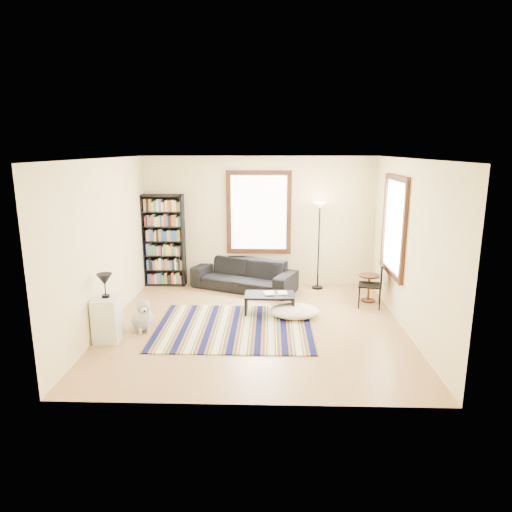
{
  "coord_description": "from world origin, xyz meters",
  "views": [
    {
      "loc": [
        0.24,
        -7.34,
        2.96
      ],
      "look_at": [
        0.0,
        0.5,
        1.1
      ],
      "focal_mm": 32.0,
      "sensor_mm": 36.0,
      "label": 1
    }
  ],
  "objects_px": {
    "folding_chair": "(370,285)",
    "white_cabinet": "(108,319)",
    "floor_lamp": "(319,246)",
    "floor_cushion": "(295,311)",
    "sofa": "(244,275)",
    "coffee_table": "(269,303)",
    "side_table": "(369,288)",
    "dog": "(142,314)",
    "bookshelf": "(164,241)"
  },
  "relations": [
    {
      "from": "side_table",
      "to": "dog",
      "type": "relative_size",
      "value": 0.95
    },
    {
      "from": "coffee_table",
      "to": "floor_cushion",
      "type": "bearing_deg",
      "value": -24.37
    },
    {
      "from": "coffee_table",
      "to": "white_cabinet",
      "type": "xyz_separation_m",
      "value": [
        -2.54,
        -1.28,
        0.17
      ]
    },
    {
      "from": "folding_chair",
      "to": "white_cabinet",
      "type": "xyz_separation_m",
      "value": [
        -4.45,
        -1.67,
        -0.08
      ]
    },
    {
      "from": "side_table",
      "to": "white_cabinet",
      "type": "relative_size",
      "value": 0.77
    },
    {
      "from": "coffee_table",
      "to": "dog",
      "type": "relative_size",
      "value": 1.58
    },
    {
      "from": "folding_chair",
      "to": "floor_lamp",
      "type": "bearing_deg",
      "value": 139.79
    },
    {
      "from": "bookshelf",
      "to": "floor_lamp",
      "type": "bearing_deg",
      "value": -2.91
    },
    {
      "from": "bookshelf",
      "to": "floor_lamp",
      "type": "xyz_separation_m",
      "value": [
        3.35,
        -0.17,
        -0.07
      ]
    },
    {
      "from": "bookshelf",
      "to": "folding_chair",
      "type": "height_order",
      "value": "bookshelf"
    },
    {
      "from": "coffee_table",
      "to": "dog",
      "type": "distance_m",
      "value": 2.29
    },
    {
      "from": "side_table",
      "to": "floor_lamp",
      "type": "bearing_deg",
      "value": 138.04
    },
    {
      "from": "floor_cushion",
      "to": "sofa",
      "type": "bearing_deg",
      "value": 121.28
    },
    {
      "from": "bookshelf",
      "to": "folding_chair",
      "type": "relative_size",
      "value": 2.33
    },
    {
      "from": "sofa",
      "to": "white_cabinet",
      "type": "xyz_separation_m",
      "value": [
        -1.99,
        -2.72,
        0.03
      ]
    },
    {
      "from": "coffee_table",
      "to": "side_table",
      "type": "distance_m",
      "value": 2.09
    },
    {
      "from": "sofa",
      "to": "folding_chair",
      "type": "xyz_separation_m",
      "value": [
        2.46,
        -1.05,
        0.11
      ]
    },
    {
      "from": "side_table",
      "to": "folding_chair",
      "type": "xyz_separation_m",
      "value": [
        -0.05,
        -0.32,
        0.16
      ]
    },
    {
      "from": "floor_cushion",
      "to": "white_cabinet",
      "type": "bearing_deg",
      "value": -160.31
    },
    {
      "from": "floor_cushion",
      "to": "folding_chair",
      "type": "height_order",
      "value": "folding_chair"
    },
    {
      "from": "white_cabinet",
      "to": "floor_lamp",
      "type": "bearing_deg",
      "value": 34.19
    },
    {
      "from": "floor_lamp",
      "to": "side_table",
      "type": "height_order",
      "value": "floor_lamp"
    },
    {
      "from": "bookshelf",
      "to": "dog",
      "type": "distance_m",
      "value": 2.69
    },
    {
      "from": "folding_chair",
      "to": "white_cabinet",
      "type": "relative_size",
      "value": 1.23
    },
    {
      "from": "side_table",
      "to": "folding_chair",
      "type": "bearing_deg",
      "value": -98.79
    },
    {
      "from": "floor_lamp",
      "to": "side_table",
      "type": "distance_m",
      "value": 1.4
    },
    {
      "from": "floor_cushion",
      "to": "folding_chair",
      "type": "relative_size",
      "value": 1.04
    },
    {
      "from": "coffee_table",
      "to": "floor_cushion",
      "type": "relative_size",
      "value": 1.01
    },
    {
      "from": "side_table",
      "to": "dog",
      "type": "distance_m",
      "value": 4.37
    },
    {
      "from": "floor_lamp",
      "to": "folding_chair",
      "type": "bearing_deg",
      "value": -52.91
    },
    {
      "from": "floor_cushion",
      "to": "side_table",
      "type": "xyz_separation_m",
      "value": [
        1.5,
        0.92,
        0.16
      ]
    },
    {
      "from": "dog",
      "to": "folding_chair",
      "type": "bearing_deg",
      "value": -5.55
    },
    {
      "from": "white_cabinet",
      "to": "sofa",
      "type": "bearing_deg",
      "value": 49.72
    },
    {
      "from": "coffee_table",
      "to": "floor_lamp",
      "type": "bearing_deg",
      "value": 56.16
    },
    {
      "from": "coffee_table",
      "to": "dog",
      "type": "xyz_separation_m",
      "value": [
        -2.11,
        -0.87,
        0.1
      ]
    },
    {
      "from": "dog",
      "to": "floor_lamp",
      "type": "bearing_deg",
      "value": 14.47
    },
    {
      "from": "bookshelf",
      "to": "side_table",
      "type": "height_order",
      "value": "bookshelf"
    },
    {
      "from": "bookshelf",
      "to": "dog",
      "type": "relative_size",
      "value": 3.51
    },
    {
      "from": "floor_cushion",
      "to": "folding_chair",
      "type": "xyz_separation_m",
      "value": [
        1.45,
        0.6,
        0.32
      ]
    },
    {
      "from": "bookshelf",
      "to": "folding_chair",
      "type": "bearing_deg",
      "value": -17.39
    },
    {
      "from": "coffee_table",
      "to": "folding_chair",
      "type": "height_order",
      "value": "folding_chair"
    },
    {
      "from": "sofa",
      "to": "floor_lamp",
      "type": "bearing_deg",
      "value": 27.34
    },
    {
      "from": "sofa",
      "to": "side_table",
      "type": "relative_size",
      "value": 4.06
    },
    {
      "from": "floor_lamp",
      "to": "sofa",
      "type": "bearing_deg",
      "value": -176.39
    },
    {
      "from": "white_cabinet",
      "to": "coffee_table",
      "type": "bearing_deg",
      "value": 22.6
    },
    {
      "from": "floor_cushion",
      "to": "side_table",
      "type": "distance_m",
      "value": 1.77
    },
    {
      "from": "floor_lamp",
      "to": "white_cabinet",
      "type": "bearing_deg",
      "value": -141.75
    },
    {
      "from": "floor_lamp",
      "to": "white_cabinet",
      "type": "distance_m",
      "value": 4.6
    },
    {
      "from": "white_cabinet",
      "to": "side_table",
      "type": "bearing_deg",
      "value": 19.85
    },
    {
      "from": "side_table",
      "to": "sofa",
      "type": "bearing_deg",
      "value": 163.82
    }
  ]
}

